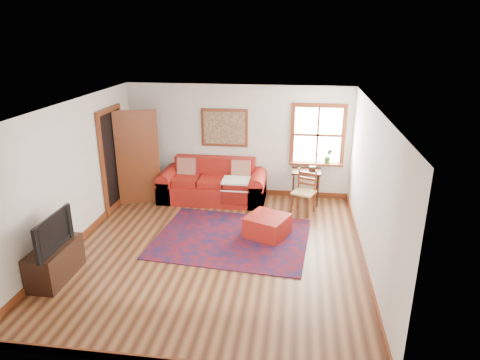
# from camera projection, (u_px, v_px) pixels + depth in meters

# --- Properties ---
(ground) EXTENTS (5.50, 5.50, 0.00)m
(ground) POSITION_uv_depth(u_px,v_px,m) (216.00, 250.00, 7.43)
(ground) COLOR #442312
(ground) RESTS_ON ground
(room_envelope) EXTENTS (5.04, 5.54, 2.52)m
(room_envelope) POSITION_uv_depth(u_px,v_px,m) (214.00, 159.00, 6.88)
(room_envelope) COLOR silver
(room_envelope) RESTS_ON ground
(window) EXTENTS (1.18, 0.20, 1.38)m
(window) POSITION_uv_depth(u_px,v_px,m) (319.00, 142.00, 9.28)
(window) COLOR white
(window) RESTS_ON ground
(doorway) EXTENTS (0.89, 1.08, 2.14)m
(doorway) POSITION_uv_depth(u_px,v_px,m) (128.00, 157.00, 9.01)
(doorway) COLOR black
(doorway) RESTS_ON ground
(framed_artwork) EXTENTS (1.05, 0.07, 0.85)m
(framed_artwork) POSITION_uv_depth(u_px,v_px,m) (224.00, 128.00, 9.47)
(framed_artwork) COLOR brown
(framed_artwork) RESTS_ON ground
(persian_rug) EXTENTS (2.89, 2.40, 0.02)m
(persian_rug) POSITION_uv_depth(u_px,v_px,m) (232.00, 238.00, 7.83)
(persian_rug) COLOR #610D13
(persian_rug) RESTS_ON ground
(red_leather_sofa) EXTENTS (2.33, 0.96, 0.91)m
(red_leather_sofa) POSITION_uv_depth(u_px,v_px,m) (213.00, 187.00, 9.53)
(red_leather_sofa) COLOR maroon
(red_leather_sofa) RESTS_ON ground
(red_ottoman) EXTENTS (0.91, 0.91, 0.40)m
(red_ottoman) POSITION_uv_depth(u_px,v_px,m) (267.00, 226.00, 7.88)
(red_ottoman) COLOR maroon
(red_ottoman) RESTS_ON ground
(side_table) EXTENTS (0.62, 0.47, 0.75)m
(side_table) POSITION_uv_depth(u_px,v_px,m) (306.00, 176.00, 9.23)
(side_table) COLOR black
(side_table) RESTS_ON ground
(ladder_back_chair) EXTENTS (0.54, 0.53, 0.91)m
(ladder_back_chair) POSITION_uv_depth(u_px,v_px,m) (305.00, 190.00, 8.80)
(ladder_back_chair) COLOR tan
(ladder_back_chair) RESTS_ON ground
(media_cabinet) EXTENTS (0.45, 0.99, 0.55)m
(media_cabinet) POSITION_uv_depth(u_px,v_px,m) (55.00, 262.00, 6.52)
(media_cabinet) COLOR black
(media_cabinet) RESTS_ON ground
(television) EXTENTS (0.13, 0.95, 0.55)m
(television) POSITION_uv_depth(u_px,v_px,m) (48.00, 232.00, 6.25)
(television) COLOR black
(television) RESTS_ON media_cabinet
(candle_hurricane) EXTENTS (0.12, 0.12, 0.18)m
(candle_hurricane) POSITION_uv_depth(u_px,v_px,m) (69.00, 229.00, 6.78)
(candle_hurricane) COLOR silver
(candle_hurricane) RESTS_ON media_cabinet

